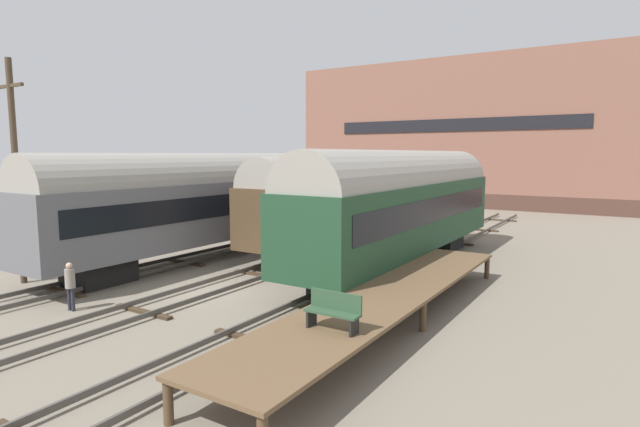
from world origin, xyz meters
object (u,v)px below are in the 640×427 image
Objects in this scene: person_worker at (70,282)px; train_car_brown at (356,194)px; bench at (334,310)px; train_car_green at (404,202)px; utility_pole at (16,169)px; train_car_grey at (202,199)px.

train_car_brown is at bearing 82.00° from person_worker.
train_car_brown reaches higher than bench.
train_car_green is 0.93× the size of train_car_brown.
train_car_green is 1.88× the size of utility_pole.
train_car_brown is at bearing 138.86° from train_car_green.
bench is 0.85× the size of person_worker.
train_car_brown reaches higher than person_worker.
person_worker is (2.38, -8.41, -2.01)m from train_car_grey.
train_car_green is 16.15m from utility_pole.
bench is at bearing -1.28° from utility_pole.
train_car_grey reaches higher than person_worker.
utility_pole is at bearing -138.05° from train_car_green.
bench is 9.78m from person_worker.
utility_pole reaches higher than train_car_brown.
train_car_green is 10.21× the size of person_worker.
utility_pole is at bearing -110.41° from train_car_grey.
person_worker is (-9.74, -0.75, -0.51)m from bench.
train_car_green is 11.55m from bench.
person_worker is at bearing -74.18° from train_car_grey.
utility_pole reaches higher than train_car_green.
person_worker is at bearing -11.96° from utility_pole.
bench is (7.51, -15.11, -1.42)m from train_car_brown.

